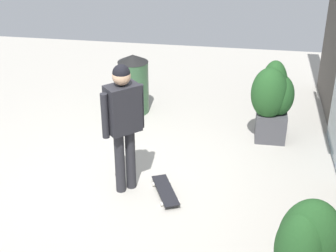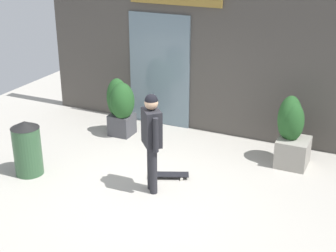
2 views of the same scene
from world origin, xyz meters
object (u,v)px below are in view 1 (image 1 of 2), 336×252
skateboarder (123,116)px  planter_box_right (273,97)px  skateboard (165,191)px  trash_bin (134,83)px

skateboarder → planter_box_right: 2.61m
skateboarder → planter_box_right: size_ratio=1.40×
skateboarder → skateboard: bearing=41.4°
skateboarder → skateboard: (0.06, 0.54, -1.02)m
skateboarder → planter_box_right: skateboarder is taller
skateboard → trash_bin: (-2.41, -0.94, 0.46)m
skateboarder → skateboard: size_ratio=2.37×
skateboard → trash_bin: 2.62m
planter_box_right → skateboard: bearing=-37.6°
skateboarder → skateboard: 1.16m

